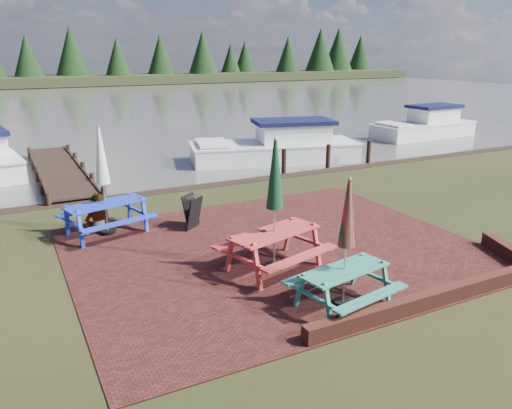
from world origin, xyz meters
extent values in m
plane|color=black|center=(0.00, 0.00, 0.00)|extent=(120.00, 120.00, 0.00)
cube|color=#351411|center=(0.00, 1.00, 0.01)|extent=(9.00, 7.50, 0.02)
cube|color=#4C1E16|center=(1.50, -2.60, 0.15)|extent=(6.00, 0.22, 0.30)
cube|color=#4C1E16|center=(4.30, -1.80, 0.15)|extent=(0.82, 1.77, 0.30)
cube|color=#4D4A42|center=(0.00, 37.00, 0.00)|extent=(120.00, 60.00, 0.02)
cube|color=black|center=(0.00, 66.00, 0.50)|extent=(120.00, 10.00, 1.20)
cube|color=#29866E|center=(-0.20, -1.83, 0.69)|extent=(1.78, 0.94, 0.04)
cube|color=#29866E|center=(-0.09, -2.46, 0.42)|extent=(1.70, 0.51, 0.04)
cube|color=#29866E|center=(-0.31, -1.20, 0.42)|extent=(1.70, 0.51, 0.04)
cube|color=#29866E|center=(-0.92, -1.96, 0.35)|extent=(0.32, 1.46, 0.69)
cube|color=#29866E|center=(0.52, -1.71, 0.35)|extent=(0.32, 1.46, 0.69)
cylinder|color=black|center=(-0.20, -1.83, 0.05)|extent=(0.34, 0.34, 0.09)
cylinder|color=#B2B2B7|center=(-0.20, -1.83, 1.17)|extent=(0.03, 0.03, 2.35)
cone|color=red|center=(-0.20, -1.83, 1.74)|extent=(0.30, 0.30, 1.17)
cube|color=#BD3530|center=(-0.54, 0.11, 0.81)|extent=(2.11, 1.26, 0.04)
cube|color=#BD3530|center=(-0.34, -0.62, 0.49)|extent=(1.98, 0.77, 0.04)
cube|color=#BD3530|center=(-0.73, 0.83, 0.49)|extent=(1.98, 0.77, 0.04)
cube|color=#BD3530|center=(-1.36, -0.12, 0.41)|extent=(0.53, 1.68, 0.81)
cube|color=#BD3530|center=(0.29, 0.33, 0.41)|extent=(0.53, 1.68, 0.81)
cylinder|color=black|center=(-0.54, 0.11, 0.05)|extent=(0.40, 0.40, 0.11)
cylinder|color=#B2B2B7|center=(-0.54, 0.11, 1.37)|extent=(0.04, 0.04, 2.74)
cone|color=#0E361C|center=(-0.54, 0.11, 2.03)|extent=(0.35, 0.35, 1.37)
cube|color=#1A34C3|center=(-3.22, 3.82, 0.79)|extent=(2.05, 1.19, 0.04)
cube|color=#1A34C3|center=(-3.04, 3.11, 0.48)|extent=(1.93, 0.71, 0.04)
cube|color=#1A34C3|center=(-3.39, 4.53, 0.48)|extent=(1.93, 0.71, 0.04)
cube|color=#1A34C3|center=(-4.03, 3.62, 0.40)|extent=(0.49, 1.64, 0.79)
cube|color=#1A34C3|center=(-2.41, 4.02, 0.40)|extent=(0.49, 1.64, 0.79)
cylinder|color=black|center=(-3.22, 3.82, 0.05)|extent=(0.38, 0.38, 0.11)
cylinder|color=#B2B2B7|center=(-3.22, 3.82, 1.34)|extent=(0.04, 0.04, 2.67)
cone|color=white|center=(-3.22, 3.82, 1.98)|extent=(0.34, 0.34, 1.34)
cube|color=black|center=(-1.17, 3.11, 0.43)|extent=(0.55, 0.48, 0.85)
cube|color=black|center=(-1.17, 3.40, 0.43)|extent=(0.55, 0.48, 0.85)
cube|color=black|center=(-1.17, 3.26, 0.85)|extent=(0.45, 0.34, 0.03)
cube|color=black|center=(-3.50, 11.50, 0.12)|extent=(1.60, 9.00, 0.06)
cube|color=black|center=(-4.25, 11.50, 0.17)|extent=(0.08, 9.00, 0.08)
cube|color=black|center=(-2.75, 11.50, 0.17)|extent=(0.08, 9.00, 0.08)
cylinder|color=black|center=(-4.30, 7.00, -0.10)|extent=(0.16, 0.16, 1.00)
cylinder|color=black|center=(-2.70, 7.00, -0.10)|extent=(0.16, 0.16, 1.00)
cube|color=white|center=(5.09, 10.20, 0.11)|extent=(7.39, 4.11, 0.93)
cube|color=white|center=(5.09, 10.20, 0.60)|extent=(7.54, 4.19, 0.07)
cube|color=white|center=(5.90, 9.99, 1.04)|extent=(3.29, 2.43, 0.79)
cube|color=black|center=(5.90, 9.99, 1.49)|extent=(3.74, 2.73, 0.17)
cube|color=white|center=(2.51, 10.87, 0.72)|extent=(1.74, 2.32, 0.09)
cube|color=white|center=(15.42, 11.91, 0.11)|extent=(6.08, 2.41, 0.92)
cube|color=white|center=(15.42, 11.91, 0.58)|extent=(6.20, 2.45, 0.07)
cube|color=white|center=(16.14, 11.94, 1.03)|extent=(2.58, 1.64, 0.78)
cube|color=black|center=(16.14, 11.94, 1.47)|extent=(2.95, 1.83, 0.17)
cube|color=white|center=(13.15, 11.80, 0.70)|extent=(1.16, 1.85, 0.09)
imported|color=gray|center=(-3.36, 4.22, 0.95)|extent=(0.78, 0.61, 1.91)
camera|label=1|loc=(-5.25, -8.28, 4.38)|focal=35.00mm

